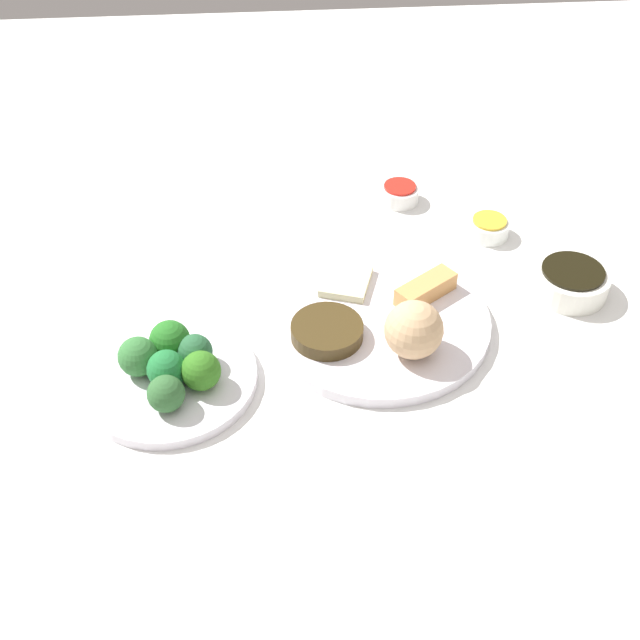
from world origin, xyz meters
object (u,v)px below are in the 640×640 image
(soy_sauce_bowl, at_px, (570,282))
(main_plate, at_px, (377,321))
(sauce_ramekin_hot_mustard, at_px, (488,228))
(broccoli_plate, at_px, (169,378))
(sauce_ramekin_sweet_and_sour, at_px, (399,194))

(soy_sauce_bowl, bearing_deg, main_plate, -170.36)
(main_plate, distance_m, sauce_ramekin_hot_mustard, 0.27)
(soy_sauce_bowl, distance_m, sauce_ramekin_hot_mustard, 0.16)
(main_plate, height_order, soy_sauce_bowl, soy_sauce_bowl)
(main_plate, height_order, broccoli_plate, main_plate)
(sauce_ramekin_sweet_and_sour, bearing_deg, main_plate, -104.27)
(broccoli_plate, height_order, sauce_ramekin_sweet_and_sour, sauce_ramekin_sweet_and_sour)
(main_plate, distance_m, soy_sauce_bowl, 0.28)
(main_plate, xyz_separation_m, broccoli_plate, (-0.27, -0.08, -0.00))
(soy_sauce_bowl, distance_m, sauce_ramekin_sweet_and_sour, 0.32)
(main_plate, relative_size, soy_sauce_bowl, 2.87)
(soy_sauce_bowl, xyz_separation_m, sauce_ramekin_sweet_and_sour, (-0.20, 0.24, -0.01))
(main_plate, relative_size, sauce_ramekin_hot_mustard, 4.85)
(broccoli_plate, bearing_deg, soy_sauce_bowl, 13.56)
(soy_sauce_bowl, xyz_separation_m, sauce_ramekin_hot_mustard, (-0.08, 0.14, -0.01))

